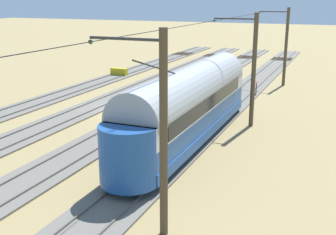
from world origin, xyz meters
name	(u,v)px	position (x,y,z in m)	size (l,w,h in m)	color
ground_plane	(124,108)	(0.00, 0.00, 0.00)	(220.00, 220.00, 0.00)	#937F51
track_streetcar_siding	(216,116)	(-7.04, -0.31, 0.05)	(2.80, 80.00, 0.18)	#666059
track_adjacent_siding	(154,110)	(-2.35, -0.31, 0.05)	(2.80, 80.00, 0.18)	#666059
track_third_siding	(99,104)	(2.35, -0.31, 0.05)	(2.80, 80.00, 0.18)	#666059
track_outer_siding	(50,98)	(7.04, -0.31, 0.05)	(2.80, 80.00, 0.18)	#666059
vintage_streetcar	(189,103)	(-7.04, 5.18, 2.26)	(2.65, 17.12, 5.44)	#1E4C93
catenary_pole_foreground	(285,45)	(-9.62, -13.48, 3.74)	(2.88, 0.28, 7.15)	#4C3D28
catenary_pole_mid_near	(253,68)	(-9.62, 0.75, 3.74)	(2.88, 0.28, 7.15)	#4C3D28
catenary_pole_mid_far	(161,132)	(-9.62, 14.97, 3.74)	(2.88, 0.28, 7.15)	#4C3D28
overhead_wire_run	(178,27)	(-7.09, 7.11, 6.60)	(2.67, 46.67, 0.18)	black
switch_stand	(256,88)	(-8.24, -7.87, 0.70)	(0.50, 0.30, 1.24)	black
track_end_bumper	(119,72)	(7.04, -11.91, 0.40)	(1.80, 0.60, 0.80)	#B2A519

